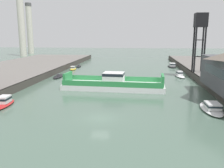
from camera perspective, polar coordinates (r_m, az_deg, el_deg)
name	(u,v)px	position (r m, az deg, el deg)	size (l,w,h in m)	color
ground_plane	(100,118)	(34.03, -2.80, -8.05)	(400.00, 400.00, 0.00)	#4C6656
chain_ferry	(114,84)	(52.19, 0.40, 0.04)	(21.96, 7.98, 3.56)	silver
moored_boat_near_left	(180,75)	(70.36, 15.64, 2.14)	(2.87, 7.06, 1.57)	white
moored_boat_near_right	(4,102)	(43.41, -24.20, -3.95)	(2.84, 6.89, 1.58)	red
moored_boat_mid_left	(73,68)	(82.98, -9.18, 3.66)	(2.13, 5.31, 1.23)	yellow
moored_boat_mid_right	(172,65)	(91.76, 13.97, 4.26)	(2.91, 7.98, 1.52)	black
moored_boat_far_left	(59,76)	(69.08, -12.49, 1.82)	(2.91, 8.02, 0.92)	black
moored_boat_far_right	(212,108)	(39.94, 22.44, -5.19)	(2.85, 7.89, 1.40)	white
moored_boat_upstream_a	(79,66)	(90.26, -7.87, 4.16)	(2.19, 5.83, 0.93)	black
crane_tower	(200,27)	(69.23, 20.12, 12.57)	(3.09, 3.09, 15.42)	black
smokestack_distant_a	(21,20)	(146.02, -20.65, 13.90)	(3.87, 3.87, 37.34)	beige
smokestack_distant_b	(30,27)	(167.32, -18.85, 12.60)	(3.87, 3.87, 31.61)	beige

